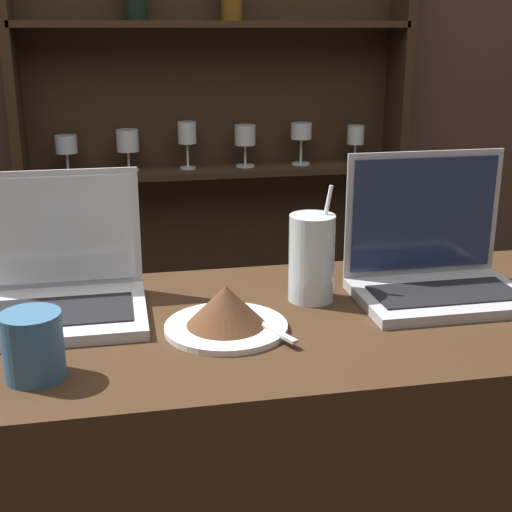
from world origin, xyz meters
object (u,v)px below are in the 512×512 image
Objects in this scene: water_glass at (312,258)px; coffee_cup at (33,346)px; laptop_far at (434,262)px; cake_plate at (226,311)px; laptop_near at (54,284)px.

water_glass is 0.49m from coffee_cup.
laptop_far is at bearing -3.48° from water_glass.
water_glass is (0.17, 0.10, 0.04)m from cake_plate.
laptop_near is 1.45× the size of water_glass.
laptop_near reaches higher than water_glass.
laptop_far reaches higher than water_glass.
coffee_cup is (-0.67, -0.20, -0.01)m from laptop_far.
cake_plate is (0.27, -0.13, -0.02)m from laptop_near.
water_glass is (0.43, -0.03, 0.03)m from laptop_near.
laptop_near is at bearing 176.30° from laptop_far.
laptop_far is (0.66, -0.04, 0.01)m from laptop_near.
laptop_far reaches higher than coffee_cup.
laptop_near is 0.30m from cake_plate.
water_glass is at bearing 25.13° from coffee_cup.
laptop_near reaches higher than coffee_cup.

